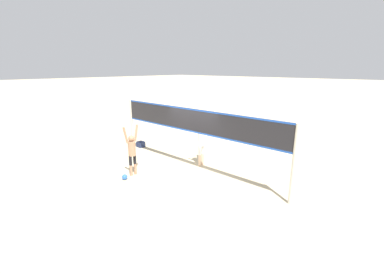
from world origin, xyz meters
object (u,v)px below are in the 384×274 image
Objects in this scene: volleyball at (125,177)px; gear_bag at (141,144)px; player_blocker at (201,139)px; player_spiker at (132,150)px; volleyball_net at (192,126)px.

gear_bag is (-2.92, 2.93, 0.04)m from volleyball.
player_blocker is 6.11× the size of gear_bag.
player_blocker reaches higher than gear_bag.
gear_bag is (-2.78, 2.45, -0.89)m from player_spiker.
player_blocker is at bearing 68.94° from volleyball.
gear_bag is at bearing -88.27° from player_blocker.
volleyball_net is at bearing -34.79° from player_spiker.
volleyball is 0.59× the size of gear_bag.
volleyball is (-1.18, -3.06, -1.07)m from player_blocker.
volleyball_net is 3.73× the size of player_blocker.
volleyball is (-1.22, -2.43, -1.76)m from volleyball_net.
player_spiker is 1.06m from volleyball.
player_blocker reaches higher than player_spiker.
volleyball is at bearing -21.06° from player_blocker.
volleyball is at bearing -116.58° from volleyball_net.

